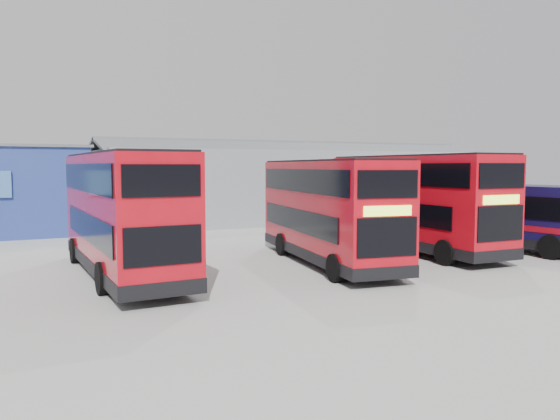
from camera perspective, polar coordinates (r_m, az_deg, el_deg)
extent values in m
plane|color=#AAAAA4|center=(21.68, 7.21, -5.92)|extent=(120.00, 120.00, 0.00)
cube|color=gray|center=(42.69, 1.90, 2.67)|extent=(30.00, 12.00, 5.00)
cube|color=#595D62|center=(40.22, 3.74, 6.46)|extent=(30.50, 6.33, 1.29)
cube|color=#595D62|center=(45.19, 0.29, 6.27)|extent=(30.50, 6.33, 1.29)
cube|color=red|center=(20.22, -16.15, -0.12)|extent=(2.95, 10.47, 4.00)
cube|color=black|center=(20.44, -16.04, -5.16)|extent=(2.99, 10.51, 0.44)
cube|color=black|center=(20.17, -12.41, -1.39)|extent=(0.46, 8.78, 0.94)
cube|color=black|center=(19.66, -19.47, -1.70)|extent=(0.46, 8.78, 0.94)
cube|color=black|center=(20.45, -12.79, 3.40)|extent=(0.51, 9.76, 0.94)
cube|color=black|center=(19.94, -19.77, 3.21)|extent=(0.51, 9.76, 0.94)
cube|color=black|center=(25.36, -18.53, -0.53)|extent=(2.22, 0.15, 1.33)
cube|color=black|center=(25.27, -18.64, 3.48)|extent=(2.22, 0.15, 0.94)
cube|color=#C8FF35|center=(25.31, -18.59, 1.47)|extent=(1.78, 0.12, 0.35)
cube|color=black|center=(15.25, -12.10, -3.67)|extent=(2.17, 0.15, 1.09)
cube|color=black|center=(15.10, -12.21, 3.01)|extent=(2.17, 0.15, 0.89)
cube|color=black|center=(20.16, -16.28, 5.61)|extent=(2.80, 10.31, 0.10)
cylinder|color=black|center=(24.17, -15.06, -3.71)|extent=(0.36, 1.04, 1.03)
cylinder|color=black|center=(23.77, -20.64, -3.99)|extent=(0.36, 1.04, 1.03)
cylinder|color=black|center=(18.24, -10.66, -6.32)|extent=(0.36, 1.04, 1.03)
cylinder|color=black|center=(17.70, -18.05, -6.80)|extent=(0.36, 1.04, 1.03)
cube|color=red|center=(22.06, 4.97, 0.13)|extent=(3.62, 10.07, 3.80)
cube|color=black|center=(22.26, 4.94, -4.27)|extent=(3.66, 10.12, 0.42)
cube|color=black|center=(22.03, 1.72, -1.03)|extent=(1.14, 8.28, 0.89)
cube|color=black|center=(22.93, 7.35, -0.84)|extent=(1.14, 8.28, 0.89)
cube|color=black|center=(21.57, 2.06, 3.10)|extent=(1.26, 9.21, 0.89)
cube|color=black|center=(22.49, 7.80, 3.12)|extent=(1.26, 9.21, 0.89)
cube|color=black|center=(17.68, 11.14, -2.81)|extent=(2.10, 0.32, 1.27)
cube|color=black|center=(17.55, 11.23, 2.66)|extent=(2.10, 0.32, 0.89)
cube|color=#C8FF35|center=(17.59, 11.20, -0.09)|extent=(1.68, 0.26, 0.33)
cube|color=black|center=(26.72, 0.88, -0.23)|extent=(2.05, 0.32, 1.03)
cube|color=black|center=(26.63, 0.88, 3.39)|extent=(2.05, 0.32, 0.84)
cube|color=black|center=(22.00, 5.00, 5.12)|extent=(3.46, 9.92, 0.09)
cylinder|color=black|center=(18.73, 5.79, -6.05)|extent=(0.43, 1.01, 0.98)
cylinder|color=black|center=(19.72, 11.83, -5.59)|extent=(0.43, 1.01, 0.98)
cylinder|color=black|center=(24.19, 0.20, -3.61)|extent=(0.43, 1.01, 0.98)
cylinder|color=black|center=(24.97, 5.13, -3.37)|extent=(0.43, 1.01, 0.98)
cube|color=red|center=(26.03, 13.74, 1.00)|extent=(2.70, 10.50, 4.03)
cube|color=black|center=(26.20, 13.67, -2.97)|extent=(2.74, 10.54, 0.45)
cube|color=black|center=(25.63, 10.94, -0.07)|extent=(0.23, 8.86, 0.95)
cube|color=black|center=(27.16, 15.32, 0.11)|extent=(0.23, 8.86, 0.95)
cube|color=black|center=(25.23, 11.52, 3.70)|extent=(0.25, 9.86, 0.95)
cube|color=black|center=(26.78, 15.94, 3.66)|extent=(0.25, 9.86, 0.95)
cube|color=black|center=(22.18, 22.05, -1.30)|extent=(2.24, 0.09, 1.34)
cube|color=black|center=(22.08, 22.19, 3.33)|extent=(2.24, 0.09, 0.95)
cube|color=#C8FF35|center=(22.10, 22.14, 1.01)|extent=(1.79, 0.08, 0.35)
cube|color=black|center=(30.37, 7.65, 0.51)|extent=(2.19, 0.09, 1.10)
cube|color=black|center=(30.30, 7.68, 3.89)|extent=(2.19, 0.09, 0.90)
cube|color=black|center=(25.98, 13.83, 5.48)|extent=(2.54, 10.35, 0.10)
cylinder|color=black|center=(22.67, 16.91, -4.29)|extent=(0.34, 1.04, 1.04)
cylinder|color=black|center=(24.30, 21.17, -3.81)|extent=(0.34, 1.04, 1.04)
cylinder|color=black|center=(27.66, 8.35, -2.55)|extent=(0.34, 1.04, 1.04)
cylinder|color=black|center=(29.01, 12.34, -2.28)|extent=(0.34, 1.04, 1.04)
cube|color=#0C0C37|center=(28.37, 22.38, -0.26)|extent=(3.97, 11.45, 2.70)
cube|color=black|center=(28.49, 22.30, -2.60)|extent=(4.01, 11.50, 0.41)
cube|color=maroon|center=(28.41, 22.35, -1.23)|extent=(4.00, 11.49, 0.25)
cube|color=black|center=(29.24, 24.35, 0.67)|extent=(1.25, 9.31, 0.97)
cube|color=black|center=(27.11, 21.36, 0.48)|extent=(1.25, 9.31, 0.97)
cube|color=black|center=(31.91, 14.09, 0.78)|extent=(2.28, 0.34, 1.33)
cylinder|color=black|center=(31.85, 17.72, -1.76)|extent=(0.46, 1.09, 1.06)
cylinder|color=black|center=(30.02, 14.73, -2.07)|extent=(0.46, 1.09, 1.06)
cylinder|color=black|center=(25.77, 26.49, -3.49)|extent=(0.46, 1.09, 1.06)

